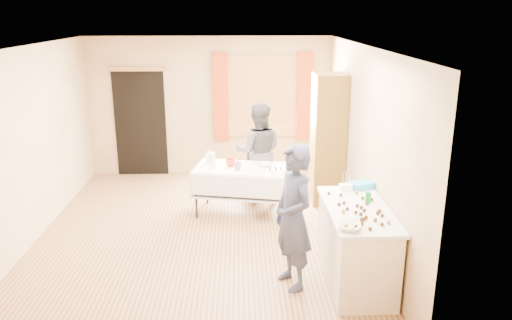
{
  "coord_description": "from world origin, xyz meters",
  "views": [
    {
      "loc": [
        0.56,
        -6.52,
        3.04
      ],
      "look_at": [
        0.79,
        0.0,
        1.08
      ],
      "focal_mm": 35.0,
      "sensor_mm": 36.0,
      "label": 1
    }
  ],
  "objects_px": {
    "counter": "(356,245)",
    "chair": "(256,178)",
    "woman": "(258,152)",
    "party_table": "(245,186)",
    "cabinet": "(328,139)",
    "girl": "(293,218)"
  },
  "relations": [
    {
      "from": "party_table",
      "to": "chair",
      "type": "relative_size",
      "value": 1.74
    },
    {
      "from": "cabinet",
      "to": "woman",
      "type": "relative_size",
      "value": 1.29
    },
    {
      "from": "chair",
      "to": "girl",
      "type": "relative_size",
      "value": 0.57
    },
    {
      "from": "chair",
      "to": "cabinet",
      "type": "bearing_deg",
      "value": 0.17
    },
    {
      "from": "cabinet",
      "to": "party_table",
      "type": "bearing_deg",
      "value": -159.26
    },
    {
      "from": "chair",
      "to": "woman",
      "type": "height_order",
      "value": "woman"
    },
    {
      "from": "party_table",
      "to": "woman",
      "type": "height_order",
      "value": "woman"
    },
    {
      "from": "woman",
      "to": "chair",
      "type": "bearing_deg",
      "value": -77.97
    },
    {
      "from": "counter",
      "to": "girl",
      "type": "distance_m",
      "value": 0.84
    },
    {
      "from": "counter",
      "to": "party_table",
      "type": "relative_size",
      "value": 0.89
    },
    {
      "from": "cabinet",
      "to": "chair",
      "type": "distance_m",
      "value": 1.43
    },
    {
      "from": "party_table",
      "to": "woman",
      "type": "relative_size",
      "value": 1.01
    },
    {
      "from": "counter",
      "to": "chair",
      "type": "bearing_deg",
      "value": 109.79
    },
    {
      "from": "counter",
      "to": "chair",
      "type": "height_order",
      "value": "chair"
    },
    {
      "from": "party_table",
      "to": "girl",
      "type": "xyz_separation_m",
      "value": [
        0.52,
        -2.14,
        0.39
      ]
    },
    {
      "from": "girl",
      "to": "party_table",
      "type": "bearing_deg",
      "value": 170.72
    },
    {
      "from": "party_table",
      "to": "chair",
      "type": "xyz_separation_m",
      "value": [
        0.2,
        0.86,
        -0.16
      ]
    },
    {
      "from": "counter",
      "to": "woman",
      "type": "distance_m",
      "value": 2.91
    },
    {
      "from": "girl",
      "to": "woman",
      "type": "xyz_separation_m",
      "value": [
        -0.28,
        2.78,
        -0.02
      ]
    },
    {
      "from": "counter",
      "to": "woman",
      "type": "relative_size",
      "value": 0.91
    },
    {
      "from": "cabinet",
      "to": "chair",
      "type": "relative_size",
      "value": 2.21
    },
    {
      "from": "cabinet",
      "to": "party_table",
      "type": "distance_m",
      "value": 1.57
    }
  ]
}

